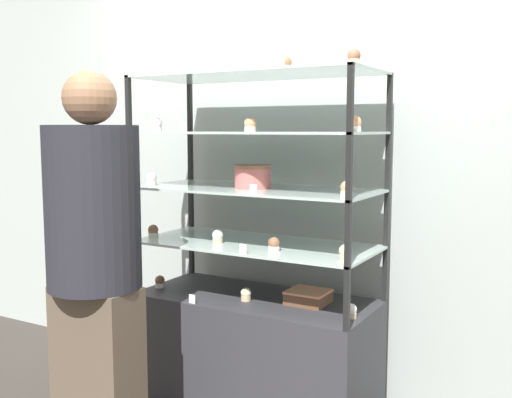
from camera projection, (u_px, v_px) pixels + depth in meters
back_wall at (293, 161)px, 3.36m from camera, size 8.00×0.05×2.60m
display_base at (256, 355)px, 3.11m from camera, size 1.22×0.55×0.62m
display_riser_lower at (256, 246)px, 3.05m from camera, size 1.22×0.55×0.28m
display_riser_middle at (256, 191)px, 3.02m from camera, size 1.22×0.55×0.28m
display_riser_upper at (256, 135)px, 2.98m from camera, size 1.22×0.55×0.28m
display_riser_top at (256, 77)px, 2.95m from camera, size 1.22×0.55×0.28m
layer_cake_centerpiece at (253, 176)px, 2.99m from camera, size 0.19×0.19×0.12m
sheet_cake_frosted at (308, 297)px, 2.96m from camera, size 0.20×0.18×0.07m
cupcake_0 at (160, 282)px, 3.26m from camera, size 0.05×0.05×0.07m
cupcake_1 at (246, 295)px, 3.01m from camera, size 0.05×0.05×0.07m
cupcake_2 at (351, 311)px, 2.73m from camera, size 0.05×0.05×0.07m
price_tag_0 at (192, 299)px, 2.97m from camera, size 0.04×0.00×0.04m
cupcake_3 at (153, 231)px, 3.21m from camera, size 0.06×0.06×0.07m
cupcake_4 at (218, 237)px, 3.05m from camera, size 0.06×0.06×0.07m
cupcake_5 at (274, 244)px, 2.84m from camera, size 0.06×0.06×0.07m
cupcake_6 at (345, 252)px, 2.65m from camera, size 0.06×0.06×0.07m
price_tag_1 at (243, 249)px, 2.79m from camera, size 0.04×0.00×0.04m
cupcake_7 at (151, 179)px, 3.16m from camera, size 0.06×0.06×0.07m
cupcake_8 at (347, 189)px, 2.63m from camera, size 0.06×0.06×0.07m
price_tag_2 at (253, 189)px, 2.73m from camera, size 0.04×0.00×0.04m
cupcake_9 at (156, 125)px, 3.17m from camera, size 0.06×0.06×0.07m
cupcake_10 at (250, 125)px, 2.91m from camera, size 0.06×0.06×0.07m
cupcake_11 at (355, 124)px, 2.63m from camera, size 0.06×0.06×0.07m
price_tag_3 at (183, 127)px, 2.89m from camera, size 0.04×0.00×0.04m
cupcake_12 at (157, 71)px, 3.16m from camera, size 0.06×0.06×0.07m
cupcake_13 at (212, 67)px, 2.93m from camera, size 0.06×0.06×0.07m
cupcake_14 at (286, 64)px, 2.80m from camera, size 0.06×0.06×0.07m
cupcake_15 at (354, 57)px, 2.55m from camera, size 0.06×0.06×0.07m
price_tag_4 at (280, 61)px, 2.59m from camera, size 0.04×0.00×0.04m
donut_glazed at (216, 72)px, 3.03m from camera, size 0.12×0.12×0.03m
customer_figure at (95, 260)px, 2.57m from camera, size 0.40×0.40×1.72m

